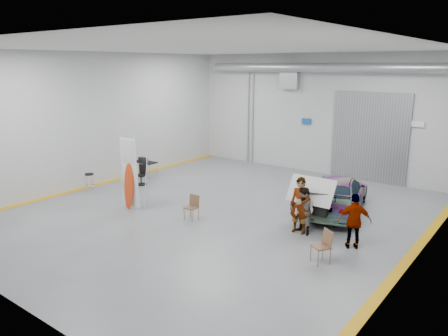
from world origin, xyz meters
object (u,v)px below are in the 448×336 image
Objects in this scene: person_a at (300,205)px; person_c at (354,221)px; sedan_car at (337,194)px; work_table at (144,162)px; office_chair at (142,176)px; surfboard_display at (129,179)px; shop_stool at (90,182)px; folding_chair_near at (192,212)px; folding_chair_far at (321,253)px; person_b at (304,211)px.

person_c is (1.89, -0.12, -0.09)m from person_a.
sedan_car is 9.77m from work_table.
sedan_car is 8.91m from office_chair.
surfboard_display is at bearing -19.21° from person_c.
person_a is 9.76m from shop_stool.
sedan_car is 6.09× the size of shop_stool.
office_chair is (-10.49, 1.02, -0.45)m from person_c.
sedan_car is 5.53m from folding_chair_near.
shop_stool is (-6.00, 0.03, 0.11)m from folding_chair_near.
surfboard_display is 3.07× the size of folding_chair_far.
person_c reaches higher than work_table.
person_a is 9.85m from work_table.
surfboard_display is 2.91m from folding_chair_near.
person_a is at bearing -21.90° from office_chair.
folding_chair_near is (-5.56, -1.11, -0.58)m from person_c.
surfboard_display reaches higher than person_a.
person_b is at bearing 14.18° from folding_chair_near.
surfboard_display is 3.30× the size of folding_chair_near.
sedan_car is at bearing -88.77° from person_c.
sedan_car is at bearing 83.67° from person_a.
person_a reaches higher than person_b.
office_chair is (-8.70, -1.91, -0.29)m from sedan_car.
surfboard_display reaches higher than person_b.
person_c is 11.62m from shop_stool.
work_table is at bearing -175.60° from person_b.
shop_stool is at bearing -177.31° from person_a.
folding_chair_far is (1.38, -1.64, -0.49)m from person_b.
surfboard_display is (-8.28, -1.62, 0.33)m from person_c.
person_b is 1.70× the size of office_chair.
person_a is at bearing -11.75° from work_table.
folding_chair_far is at bearing 47.33° from person_c.
person_b is at bearing -13.12° from person_a.
sedan_car reaches higher than work_table.
sedan_car is 2.82m from person_a.
folding_chair_near is (-3.77, -4.04, -0.42)m from sedan_car.
sedan_car is at bearing 31.24° from surfboard_display.
surfboard_display is at bearing -169.17° from person_a.
folding_chair_near is at bearing -152.07° from folding_chair_far.
sedan_car is at bearing 107.49° from person_b.
person_c is 1.94× the size of folding_chair_near.
folding_chair_far is at bearing -51.37° from person_a.
work_table is 1.56m from office_chair.
surfboard_display is 3.52m from office_chair.
person_a reaches higher than office_chair.
office_chair is at bearing 153.50° from folding_chair_near.
office_chair is (1.04, -1.11, -0.36)m from work_table.
folding_chair_far is 1.22× the size of shop_stool.
folding_chair_near is 0.71× the size of work_table.
person_b reaches higher than sedan_car.
person_c is 0.59× the size of surfboard_display.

